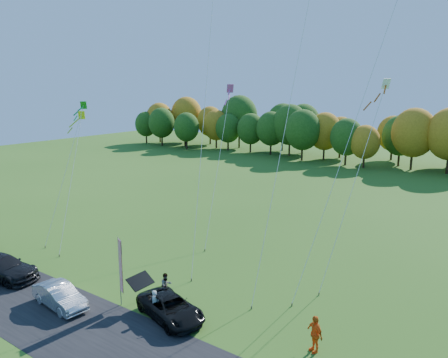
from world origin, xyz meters
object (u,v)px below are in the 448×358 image
Objects in this scene: black_suv at (171,308)px; person_east at (315,334)px; silver_sedan at (60,296)px; feather_flag at (120,265)px.

black_suv is 8.23m from person_east.
silver_sedan is at bearing -132.32° from person_east.
person_east is (8.02, 1.85, 0.30)m from black_suv.
feather_flag reaches higher than person_east.
feather_flag is at bearing -137.98° from person_east.
person_east reaches higher than black_suv.
person_east is at bearing 12.58° from feather_flag.
person_east is 0.44× the size of feather_flag.
person_east reaches higher than silver_sedan.
silver_sedan is (-6.35, -2.88, 0.02)m from black_suv.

